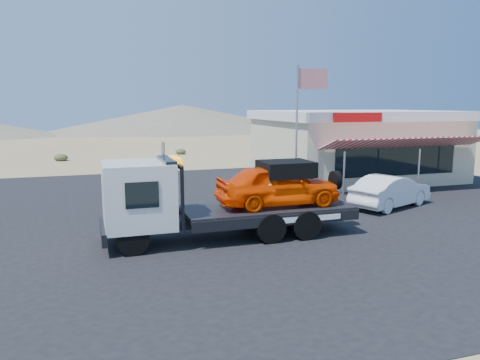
{
  "coord_description": "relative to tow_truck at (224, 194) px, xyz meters",
  "views": [
    {
      "loc": [
        -4.3,
        -14.87,
        4.3
      ],
      "look_at": [
        1.03,
        1.49,
        1.5
      ],
      "focal_mm": 35.0,
      "sensor_mm": 36.0,
      "label": 1
    }
  ],
  "objects": [
    {
      "name": "ground",
      "position": [
        0.23,
        0.74,
        -1.44
      ],
      "size": [
        120.0,
        120.0,
        0.0
      ],
      "primitive_type": "plane",
      "color": "#8E7750",
      "rests_on": "ground"
    },
    {
      "name": "asphalt_lot",
      "position": [
        2.23,
        3.74,
        -1.43
      ],
      "size": [
        32.0,
        24.0,
        0.02
      ],
      "primitive_type": "cube",
      "color": "black",
      "rests_on": "ground"
    },
    {
      "name": "tow_truck",
      "position": [
        0.0,
        0.0,
        0.0
      ],
      "size": [
        8.0,
        2.37,
        2.67
      ],
      "color": "black",
      "rests_on": "asphalt_lot"
    },
    {
      "name": "white_sedan",
      "position": [
        7.9,
        2.21,
        -0.74
      ],
      "size": [
        4.36,
        2.92,
        1.36
      ],
      "primitive_type": "imported",
      "rotation": [
        0.0,
        0.0,
        1.97
      ],
      "color": "silver",
      "rests_on": "asphalt_lot"
    },
    {
      "name": "jerky_store",
      "position": [
        10.73,
        9.72,
        0.55
      ],
      "size": [
        10.4,
        9.97,
        3.9
      ],
      "color": "beige",
      "rests_on": "asphalt_lot"
    },
    {
      "name": "flagpole",
      "position": [
        5.16,
        5.24,
        2.32
      ],
      "size": [
        1.55,
        0.1,
        6.0
      ],
      "color": "#99999E",
      "rests_on": "asphalt_lot"
    },
    {
      "name": "distant_hills",
      "position": [
        -9.54,
        55.88,
        0.44
      ],
      "size": [
        126.0,
        48.0,
        4.2
      ],
      "color": "#726B59",
      "rests_on": "ground"
    }
  ]
}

